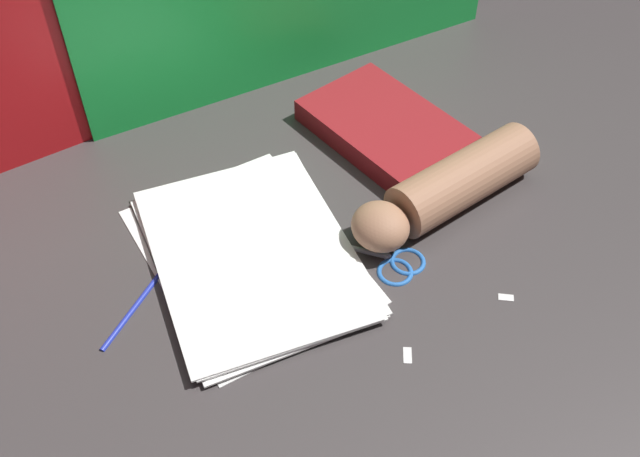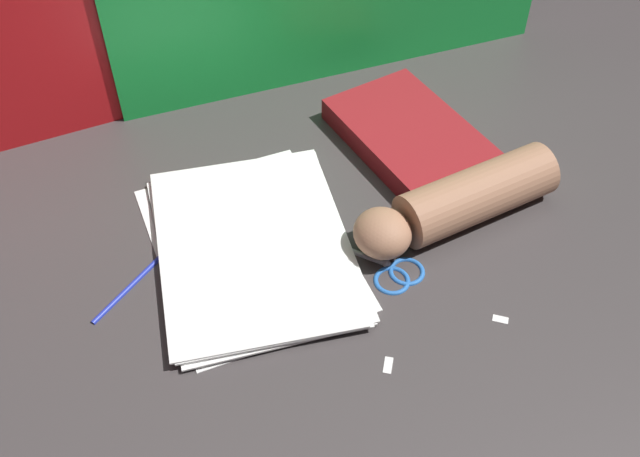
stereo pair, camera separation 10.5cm
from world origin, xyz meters
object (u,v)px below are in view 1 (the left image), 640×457
at_px(hand_forearm, 447,188).
at_px(scissors, 392,258).
at_px(paper_stack, 251,253).
at_px(book_closed, 385,127).

bearing_deg(hand_forearm, scissors, -156.07).
xyz_separation_m(scissors, hand_forearm, (0.13, 0.06, 0.04)).
bearing_deg(paper_stack, scissors, -27.79).
xyz_separation_m(paper_stack, hand_forearm, (0.31, -0.04, 0.03)).
distance_m(book_closed, hand_forearm, 0.19).
bearing_deg(paper_stack, book_closed, 25.86).
relative_size(paper_stack, book_closed, 1.29).
bearing_deg(book_closed, paper_stack, -154.14).
bearing_deg(scissors, book_closed, 62.35).
bearing_deg(paper_stack, hand_forearm, -7.23).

